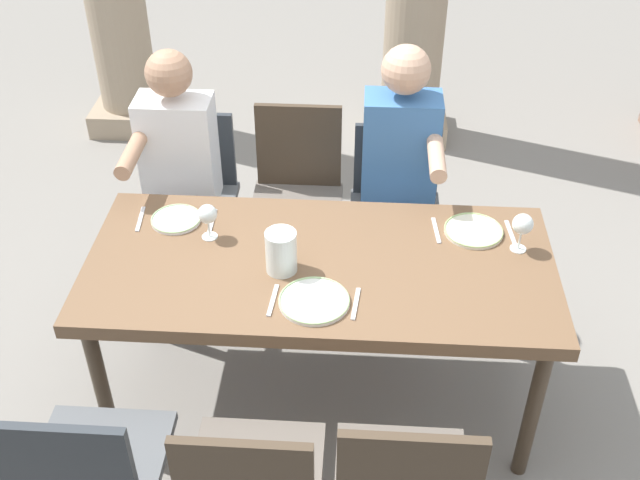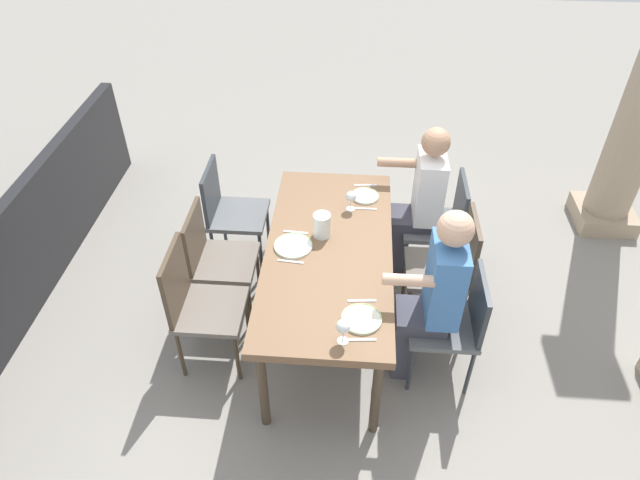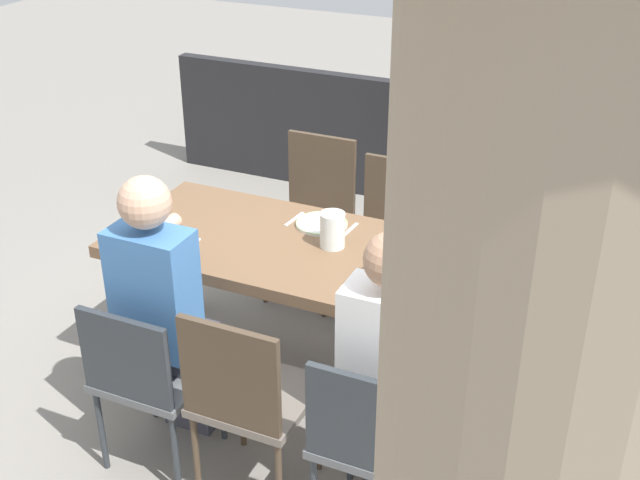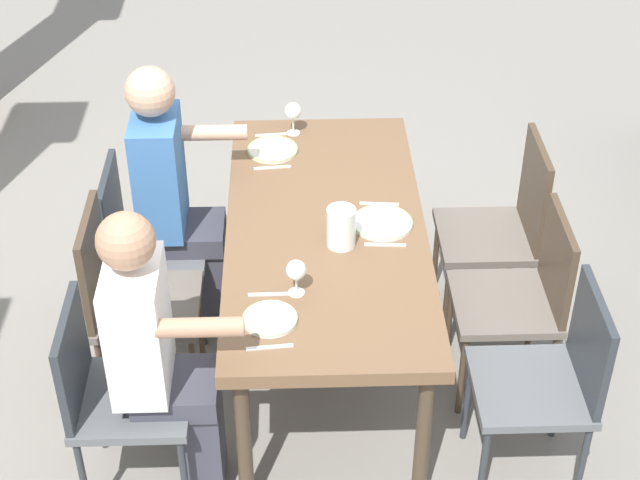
{
  "view_description": "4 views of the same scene",
  "coord_description": "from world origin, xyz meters",
  "px_view_note": "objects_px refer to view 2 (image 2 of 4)",
  "views": [
    {
      "loc": [
        0.15,
        -2.31,
        2.63
      ],
      "look_at": [
        -0.0,
        0.03,
        0.85
      ],
      "focal_mm": 43.33,
      "sensor_mm": 36.0,
      "label": 1
    },
    {
      "loc": [
        2.82,
        0.16,
        3.21
      ],
      "look_at": [
        -0.09,
        -0.06,
        0.77
      ],
      "focal_mm": 31.73,
      "sensor_mm": 36.0,
      "label": 2
    },
    {
      "loc": [
        -1.48,
        3.06,
        2.58
      ],
      "look_at": [
        -0.14,
        0.09,
        0.87
      ],
      "focal_mm": 45.81,
      "sensor_mm": 36.0,
      "label": 3
    },
    {
      "loc": [
        -3.4,
        0.14,
        3.16
      ],
      "look_at": [
        -0.13,
        0.03,
        0.78
      ],
      "focal_mm": 55.56,
      "sensor_mm": 36.0,
      "label": 4
    }
  ],
  "objects_px": {
    "plate_1": "(293,246)",
    "chair_west_south": "(228,209)",
    "wine_glass_0": "(351,197)",
    "chair_west_north": "(442,220)",
    "chair_east_north": "(455,320)",
    "diner_man_white": "(419,200)",
    "chair_mid_south": "(214,255)",
    "plate_0": "(365,196)",
    "chair_mid_north": "(450,264)",
    "plate_2": "(361,319)",
    "diner_woman_green": "(433,294)",
    "water_pitcher": "(322,226)",
    "wine_glass_2": "(343,327)",
    "chair_east_south": "(197,301)",
    "dining_table": "(329,257)"
  },
  "relations": [
    {
      "from": "chair_west_south",
      "to": "wine_glass_2",
      "type": "height_order",
      "value": "wine_glass_2"
    },
    {
      "from": "chair_east_south",
      "to": "diner_woman_green",
      "type": "bearing_deg",
      "value": 89.89
    },
    {
      "from": "plate_1",
      "to": "chair_west_south",
      "type": "bearing_deg",
      "value": -138.95
    },
    {
      "from": "chair_west_north",
      "to": "wine_glass_2",
      "type": "relative_size",
      "value": 5.36
    },
    {
      "from": "wine_glass_2",
      "to": "chair_east_north",
      "type": "bearing_deg",
      "value": 122.84
    },
    {
      "from": "dining_table",
      "to": "wine_glass_2",
      "type": "distance_m",
      "value": 0.81
    },
    {
      "from": "chair_mid_south",
      "to": "chair_east_north",
      "type": "height_order",
      "value": "chair_mid_south"
    },
    {
      "from": "plate_0",
      "to": "wine_glass_2",
      "type": "xyz_separation_m",
      "value": [
        1.38,
        -0.1,
        0.11
      ]
    },
    {
      "from": "chair_east_north",
      "to": "water_pitcher",
      "type": "xyz_separation_m",
      "value": [
        -0.46,
        -0.89,
        0.35
      ]
    },
    {
      "from": "chair_mid_north",
      "to": "diner_woman_green",
      "type": "bearing_deg",
      "value": -19.94
    },
    {
      "from": "chair_mid_north",
      "to": "chair_east_south",
      "type": "distance_m",
      "value": 1.75
    },
    {
      "from": "plate_0",
      "to": "plate_1",
      "type": "bearing_deg",
      "value": -37.69
    },
    {
      "from": "chair_mid_north",
      "to": "plate_0",
      "type": "relative_size",
      "value": 4.52
    },
    {
      "from": "chair_mid_north",
      "to": "plate_1",
      "type": "height_order",
      "value": "chair_mid_north"
    },
    {
      "from": "chair_mid_north",
      "to": "diner_man_white",
      "type": "xyz_separation_m",
      "value": [
        -0.53,
        -0.2,
        0.15
      ]
    },
    {
      "from": "chair_east_north",
      "to": "plate_1",
      "type": "xyz_separation_m",
      "value": [
        -0.32,
        -1.07,
        0.28
      ]
    },
    {
      "from": "chair_west_south",
      "to": "chair_east_south",
      "type": "bearing_deg",
      "value": -0.36
    },
    {
      "from": "wine_glass_0",
      "to": "wine_glass_2",
      "type": "height_order",
      "value": "wine_glass_2"
    },
    {
      "from": "dining_table",
      "to": "chair_mid_south",
      "type": "distance_m",
      "value": 0.87
    },
    {
      "from": "chair_mid_south",
      "to": "plate_0",
      "type": "relative_size",
      "value": 4.25
    },
    {
      "from": "diner_woman_green",
      "to": "plate_2",
      "type": "height_order",
      "value": "diner_woman_green"
    },
    {
      "from": "chair_mid_south",
      "to": "plate_1",
      "type": "relative_size",
      "value": 3.39
    },
    {
      "from": "chair_west_north",
      "to": "chair_mid_north",
      "type": "relative_size",
      "value": 0.94
    },
    {
      "from": "chair_west_south",
      "to": "chair_east_south",
      "type": "xyz_separation_m",
      "value": [
        1.01,
        -0.01,
        0.0
      ]
    },
    {
      "from": "dining_table",
      "to": "chair_west_north",
      "type": "relative_size",
      "value": 2.07
    },
    {
      "from": "chair_east_south",
      "to": "plate_2",
      "type": "height_order",
      "value": "chair_east_south"
    },
    {
      "from": "diner_woman_green",
      "to": "plate_1",
      "type": "xyz_separation_m",
      "value": [
        -0.33,
        -0.9,
        0.05
      ]
    },
    {
      "from": "plate_0",
      "to": "dining_table",
      "type": "bearing_deg",
      "value": -20.63
    },
    {
      "from": "chair_west_north",
      "to": "plate_1",
      "type": "relative_size",
      "value": 3.38
    },
    {
      "from": "diner_woman_green",
      "to": "plate_1",
      "type": "bearing_deg",
      "value": -109.9
    },
    {
      "from": "chair_west_north",
      "to": "water_pitcher",
      "type": "height_order",
      "value": "water_pitcher"
    },
    {
      "from": "wine_glass_2",
      "to": "diner_woman_green",
      "type": "bearing_deg",
      "value": 130.22
    },
    {
      "from": "chair_west_south",
      "to": "wine_glass_2",
      "type": "distance_m",
      "value": 1.79
    },
    {
      "from": "diner_woman_green",
      "to": "diner_man_white",
      "type": "height_order",
      "value": "diner_woman_green"
    },
    {
      "from": "plate_0",
      "to": "plate_1",
      "type": "relative_size",
      "value": 0.8
    },
    {
      "from": "chair_west_north",
      "to": "diner_man_white",
      "type": "height_order",
      "value": "diner_man_white"
    },
    {
      "from": "chair_mid_north",
      "to": "water_pitcher",
      "type": "height_order",
      "value": "water_pitcher"
    },
    {
      "from": "dining_table",
      "to": "chair_west_south",
      "type": "height_order",
      "value": "chair_west_south"
    },
    {
      "from": "wine_glass_0",
      "to": "plate_1",
      "type": "height_order",
      "value": "wine_glass_0"
    },
    {
      "from": "chair_east_north",
      "to": "water_pitcher",
      "type": "bearing_deg",
      "value": -117.29
    },
    {
      "from": "chair_mid_south",
      "to": "diner_man_white",
      "type": "relative_size",
      "value": 0.67
    },
    {
      "from": "chair_east_north",
      "to": "chair_west_north",
      "type": "bearing_deg",
      "value": 179.94
    },
    {
      "from": "chair_west_north",
      "to": "wine_glass_0",
      "type": "relative_size",
      "value": 5.77
    },
    {
      "from": "plate_0",
      "to": "wine_glass_2",
      "type": "distance_m",
      "value": 1.39
    },
    {
      "from": "diner_man_white",
      "to": "chair_mid_south",
      "type": "bearing_deg",
      "value": -70.17
    },
    {
      "from": "diner_man_white",
      "to": "plate_2",
      "type": "relative_size",
      "value": 5.48
    },
    {
      "from": "chair_west_north",
      "to": "chair_east_north",
      "type": "distance_m",
      "value": 1.01
    },
    {
      "from": "chair_west_north",
      "to": "chair_west_south",
      "type": "height_order",
      "value": "chair_west_south"
    },
    {
      "from": "wine_glass_2",
      "to": "chair_east_south",
      "type": "bearing_deg",
      "value": -115.17
    },
    {
      "from": "wine_glass_0",
      "to": "water_pitcher",
      "type": "bearing_deg",
      "value": -30.96
    }
  ]
}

